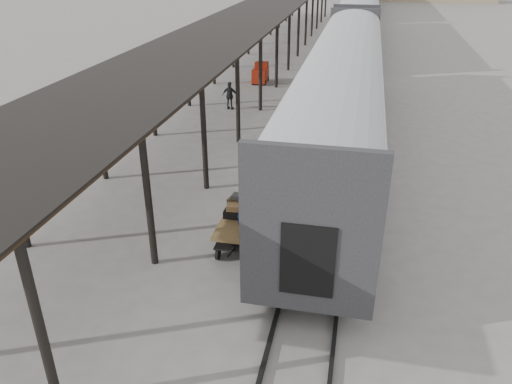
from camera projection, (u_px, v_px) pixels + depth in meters
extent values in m
plane|color=slate|center=(219.00, 232.00, 15.84)|extent=(160.00, 160.00, 0.00)
cube|color=silver|center=(342.00, 92.00, 21.08)|extent=(3.00, 24.00, 2.90)
cube|color=#28282B|center=(309.00, 237.00, 10.67)|extent=(3.04, 0.22, 3.50)
cube|color=black|center=(307.00, 69.00, 20.96)|extent=(0.04, 22.08, 0.65)
cube|color=black|center=(339.00, 130.00, 21.84)|extent=(2.55, 23.04, 0.50)
cube|color=silver|center=(359.00, 15.00, 43.83)|extent=(3.00, 24.00, 2.90)
cube|color=#28282B|center=(354.00, 37.00, 33.42)|extent=(3.04, 0.22, 3.50)
cube|color=black|center=(343.00, 4.00, 43.71)|extent=(0.04, 22.08, 0.65)
cube|color=black|center=(357.00, 35.00, 44.59)|extent=(2.55, 23.04, 0.50)
cube|color=black|center=(364.00, 4.00, 67.33)|extent=(2.55, 23.04, 0.50)
cube|color=black|center=(278.00, 183.00, 14.08)|extent=(0.50, 1.70, 2.00)
imported|color=beige|center=(278.00, 188.00, 14.14)|extent=(0.72, 0.89, 1.72)
cube|color=olive|center=(263.00, 208.00, 14.36)|extent=(0.57, 0.25, 0.42)
cube|color=#422B19|center=(264.00, 9.00, 35.69)|extent=(4.60, 64.00, 0.18)
cube|color=black|center=(264.00, 8.00, 35.64)|extent=(4.90, 64.30, 0.06)
cylinder|color=black|center=(236.00, 37.00, 36.97)|extent=(0.20, 0.20, 4.00)
cylinder|color=black|center=(39.00, 325.00, 9.08)|extent=(0.20, 0.20, 4.00)
cylinder|color=black|center=(291.00, 39.00, 36.20)|extent=(0.20, 0.20, 4.00)
cube|color=black|center=(349.00, 44.00, 45.10)|extent=(0.10, 150.00, 0.12)
cube|color=black|center=(365.00, 45.00, 44.83)|extent=(0.10, 150.00, 0.12)
cube|color=brown|center=(242.00, 221.00, 14.88)|extent=(1.26, 2.40, 0.12)
cube|color=black|center=(242.00, 231.00, 15.04)|extent=(1.16, 2.30, 0.06)
cylinder|color=black|center=(218.00, 253.00, 14.42)|extent=(0.08, 0.40, 0.40)
cylinder|color=black|center=(252.00, 257.00, 14.23)|extent=(0.08, 0.40, 0.40)
cylinder|color=black|center=(234.00, 221.00, 16.08)|extent=(0.08, 0.40, 0.40)
cylinder|color=black|center=(265.00, 224.00, 15.89)|extent=(0.08, 0.40, 0.40)
cube|color=#3A393C|center=(239.00, 206.00, 15.35)|extent=(0.67, 0.50, 0.21)
cube|color=olive|center=(258.00, 207.00, 15.34)|extent=(0.54, 0.38, 0.19)
cube|color=black|center=(234.00, 213.00, 14.94)|extent=(0.58, 0.41, 0.23)
cube|color=#4A5231|center=(252.00, 216.00, 14.84)|extent=(0.48, 0.36, 0.17)
cube|color=#48361C|center=(239.00, 202.00, 15.14)|extent=(0.70, 0.58, 0.22)
cube|color=olive|center=(234.00, 207.00, 14.83)|extent=(0.47, 0.35, 0.18)
cube|color=#3A393C|center=(239.00, 197.00, 15.07)|extent=(0.46, 0.34, 0.15)
cube|color=maroon|center=(260.00, 75.00, 32.55)|extent=(0.88, 1.46, 0.88)
cube|color=maroon|center=(262.00, 65.00, 32.63)|extent=(0.83, 0.59, 0.34)
cylinder|color=black|center=(253.00, 82.00, 32.32)|extent=(0.12, 0.35, 0.35)
cylinder|color=black|center=(265.00, 83.00, 32.17)|extent=(0.12, 0.35, 0.35)
cylinder|color=black|center=(256.00, 78.00, 33.25)|extent=(0.12, 0.35, 0.35)
cylinder|color=black|center=(268.00, 79.00, 33.11)|extent=(0.12, 0.35, 0.35)
imported|color=navy|center=(245.00, 205.00, 13.86)|extent=(0.65, 0.74, 1.71)
imported|color=black|center=(230.00, 96.00, 27.30)|extent=(0.91, 0.44, 1.51)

